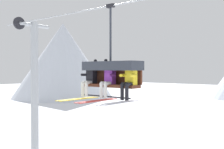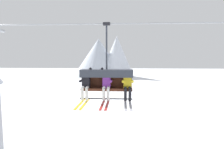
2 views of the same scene
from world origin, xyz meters
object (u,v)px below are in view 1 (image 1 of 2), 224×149
Objects in this scene: lift_tower_near at (34,103)px; skier_yellow at (129,80)px; skier_black at (89,78)px; chairlift_chair at (112,70)px; skier_purple at (108,79)px.

skier_yellow is (6.22, -0.93, 1.27)m from lift_tower_near.
lift_tower_near is 4.85× the size of skier_black.
chairlift_chair is 0.92m from skier_black.
skier_purple is 0.85m from skier_yellow.
skier_black is 1.69m from skier_yellow.
skier_yellow is at bearing -14.60° from chairlift_chair.
chairlift_chair is 0.36m from skier_purple.
skier_purple is (5.37, -0.92, 1.29)m from lift_tower_near.
chairlift_chair reaches higher than skier_purple.
skier_yellow is (0.85, -0.01, -0.02)m from skier_purple.
chairlift_chair is at bearing 165.40° from skier_yellow.
skier_yellow is (0.85, -0.22, -0.31)m from chairlift_chair.
skier_black is (4.52, -0.92, 1.29)m from lift_tower_near.
skier_yellow is at bearing -8.51° from lift_tower_near.
chairlift_chair is 1.78× the size of skier_black.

